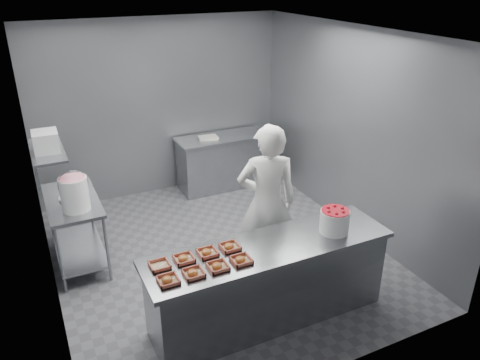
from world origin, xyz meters
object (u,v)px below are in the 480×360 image
object	(u,v)px
tray_7	(230,247)
worker	(267,202)
tray_0	(168,280)
tray_6	(207,252)
tray_1	(193,273)
tray_2	(218,266)
tray_3	(241,260)
tray_5	(184,259)
service_counter	(269,282)
back_counter	(222,162)
glaze_bucket	(74,193)
strawberry_tub	(335,220)
appliance	(46,141)
prep_table	(75,221)
tray_4	(160,265)

from	to	relation	value
tray_7	worker	distance (m)	0.99
tray_0	tray_6	distance (m)	0.54
tray_1	tray_2	xyz separation A→B (m)	(0.24, 0.00, 0.00)
tray_6	tray_3	bearing A→B (deg)	-46.94
tray_1	tray_5	size ratio (longest dim) A/B	1.00
service_counter	tray_1	distance (m)	0.99
service_counter	tray_5	xyz separation A→B (m)	(-0.87, 0.13, 0.47)
worker	back_counter	bearing A→B (deg)	-82.29
glaze_bucket	service_counter	bearing A→B (deg)	-45.24
tray_2	strawberry_tub	bearing A→B (deg)	3.22
tray_5	tray_1	bearing A→B (deg)	-90.00
worker	strawberry_tub	xyz separation A→B (m)	(0.36, -0.81, 0.09)
tray_2	appliance	world-z (taller)	appliance
tray_5	tray_3	bearing A→B (deg)	-28.15
tray_3	appliance	distance (m)	2.59
tray_2	tray_6	size ratio (longest dim) A/B	1.00
prep_table	appliance	xyz separation A→B (m)	(-0.17, -0.06, 1.09)
service_counter	tray_0	world-z (taller)	tray_0
strawberry_tub	back_counter	bearing A→B (deg)	87.20
tray_3	worker	size ratio (longest dim) A/B	0.10
tray_3	worker	world-z (taller)	worker
back_counter	tray_0	bearing A→B (deg)	-120.71
prep_table	worker	size ratio (longest dim) A/B	0.63
glaze_bucket	back_counter	bearing A→B (deg)	32.42
service_counter	back_counter	world-z (taller)	same
tray_3	tray_6	world-z (taller)	same
tray_2	tray_6	xyz separation A→B (m)	(0.00, 0.26, 0.00)
prep_table	worker	bearing A→B (deg)	-30.54
tray_3	tray_6	bearing A→B (deg)	133.06
tray_7	tray_5	bearing A→B (deg)	180.00
glaze_bucket	prep_table	bearing A→B (deg)	93.79
tray_5	strawberry_tub	distance (m)	1.62
prep_table	back_counter	xyz separation A→B (m)	(2.55, 1.30, -0.14)
appliance	glaze_bucket	bearing A→B (deg)	-51.14
service_counter	strawberry_tub	xyz separation A→B (m)	(0.74, -0.05, 0.58)
back_counter	worker	size ratio (longest dim) A/B	0.79
prep_table	tray_1	distance (m)	2.25
tray_1	tray_4	bearing A→B (deg)	132.69
prep_table	tray_4	size ratio (longest dim) A/B	6.40
tray_0	tray_6	world-z (taller)	same
back_counter	tray_3	bearing A→B (deg)	-110.85
tray_0	tray_7	bearing A→B (deg)	19.63
worker	prep_table	bearing A→B (deg)	-11.00
tray_1	tray_7	distance (m)	0.54
worker	appliance	size ratio (longest dim) A/B	6.20
tray_2	worker	size ratio (longest dim) A/B	0.10
glaze_bucket	appliance	bearing A→B (deg)	127.37
tray_1	tray_3	distance (m)	0.48
tray_2	tray_4	bearing A→B (deg)	151.70
tray_1	tray_3	bearing A→B (deg)	0.00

